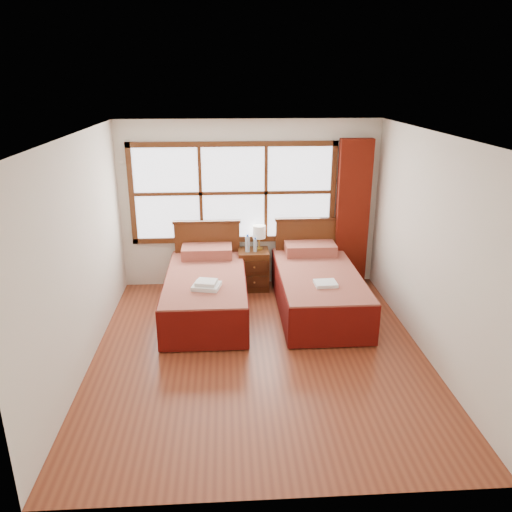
{
  "coord_description": "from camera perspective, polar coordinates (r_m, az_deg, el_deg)",
  "views": [
    {
      "loc": [
        -0.37,
        -5.32,
        3.17
      ],
      "look_at": [
        0.0,
        0.7,
        1.01
      ],
      "focal_mm": 35.0,
      "sensor_mm": 36.0,
      "label": 1
    }
  ],
  "objects": [
    {
      "name": "lamp",
      "position": [
        7.74,
        0.35,
        2.69
      ],
      "size": [
        0.2,
        0.2,
        0.38
      ],
      "color": "gold",
      "rests_on": "nightstand"
    },
    {
      "name": "towels_left",
      "position": [
        6.53,
        -5.68,
        -3.3
      ],
      "size": [
        0.4,
        0.37,
        0.1
      ],
      "rotation": [
        0.0,
        0.0,
        -0.23
      ],
      "color": "white",
      "rests_on": "bed_left"
    },
    {
      "name": "bed_right",
      "position": [
        7.22,
        7.04,
        -3.54
      ],
      "size": [
        1.13,
        2.19,
        1.1
      ],
      "color": "#3F1D0D",
      "rests_on": "floor"
    },
    {
      "name": "floor",
      "position": [
        6.2,
        0.37,
        -11.0
      ],
      "size": [
        4.5,
        4.5,
        0.0
      ],
      "primitive_type": "plane",
      "color": "brown",
      "rests_on": "ground"
    },
    {
      "name": "towels_right",
      "position": [
        6.64,
        7.95,
        -3.13
      ],
      "size": [
        0.3,
        0.26,
        0.04
      ],
      "rotation": [
        0.0,
        0.0,
        0.05
      ],
      "color": "white",
      "rests_on": "bed_right"
    },
    {
      "name": "curtain",
      "position": [
        7.94,
        10.97,
        4.78
      ],
      "size": [
        0.5,
        0.16,
        2.3
      ],
      "primitive_type": "cube",
      "color": "#611409",
      "rests_on": "wall_back"
    },
    {
      "name": "bottle_near",
      "position": [
        7.67,
        -0.98,
        1.41
      ],
      "size": [
        0.07,
        0.07,
        0.28
      ],
      "color": "#A6C4D5",
      "rests_on": "nightstand"
    },
    {
      "name": "bed_left",
      "position": [
        7.11,
        -5.7,
        -3.89
      ],
      "size": [
        1.11,
        2.16,
        1.09
      ],
      "color": "#3F1D0D",
      "rests_on": "floor"
    },
    {
      "name": "bottle_far",
      "position": [
        7.68,
        -0.1,
        1.24
      ],
      "size": [
        0.06,
        0.06,
        0.22
      ],
      "color": "#A6C4D5",
      "rests_on": "nightstand"
    },
    {
      "name": "window",
      "position": [
        7.71,
        -2.6,
        7.21
      ],
      "size": [
        3.16,
        0.06,
        1.56
      ],
      "color": "white",
      "rests_on": "wall_back"
    },
    {
      "name": "ceiling",
      "position": [
        5.36,
        0.43,
        13.65
      ],
      "size": [
        4.5,
        4.5,
        0.0
      ],
      "primitive_type": "plane",
      "rotation": [
        3.14,
        0.0,
        0.0
      ],
      "color": "white",
      "rests_on": "wall_back"
    },
    {
      "name": "wall_right",
      "position": [
        6.11,
        19.45,
        0.78
      ],
      "size": [
        0.0,
        4.5,
        4.5
      ],
      "primitive_type": "plane",
      "rotation": [
        1.57,
        0.0,
        -1.57
      ],
      "color": "silver",
      "rests_on": "floor"
    },
    {
      "name": "nightstand",
      "position": [
        7.86,
        -0.29,
        -1.56
      ],
      "size": [
        0.47,
        0.47,
        0.63
      ],
      "color": "#4F2711",
      "rests_on": "floor"
    },
    {
      "name": "wall_back",
      "position": [
        7.8,
        -0.74,
        5.87
      ],
      "size": [
        4.0,
        0.0,
        4.0
      ],
      "primitive_type": "plane",
      "rotation": [
        1.57,
        0.0,
        0.0
      ],
      "color": "silver",
      "rests_on": "floor"
    },
    {
      "name": "wall_left",
      "position": [
        5.87,
        -19.48,
        -0.01
      ],
      "size": [
        0.0,
        4.5,
        4.5
      ],
      "primitive_type": "plane",
      "rotation": [
        1.57,
        0.0,
        1.57
      ],
      "color": "silver",
      "rests_on": "floor"
    }
  ]
}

